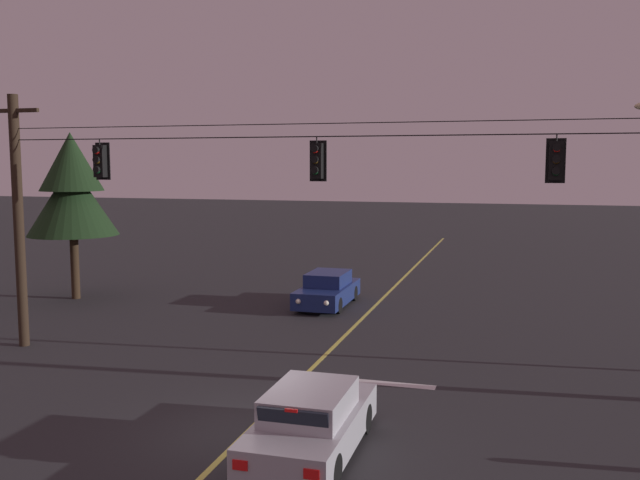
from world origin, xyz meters
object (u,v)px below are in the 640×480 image
Objects in this scene: traffic_light_leftmost at (100,161)px; traffic_light_left_inner at (317,161)px; car_waiting_near_lane at (311,423)px; traffic_light_centre at (556,160)px; tree_verge_near at (72,189)px; car_oncoming_lead at (328,290)px.

traffic_light_leftmost is 6.78m from traffic_light_left_inner.
traffic_light_left_inner is at bearing 105.16° from car_waiting_near_lane.
traffic_light_centre is at bearing 0.00° from traffic_light_left_inner.
tree_verge_near is at bearing 159.43° from traffic_light_centre.
car_oncoming_lead is 11.72m from tree_verge_near.
tree_verge_near is (-10.88, -1.57, 4.08)m from car_oncoming_lead.
car_waiting_near_lane is 14.61m from car_oncoming_lead.
traffic_light_leftmost is 1.00× the size of traffic_light_centre.
car_oncoming_lead is (-8.29, 8.76, -5.25)m from traffic_light_centre.
car_oncoming_lead is at bearing 133.43° from traffic_light_centre.
traffic_light_leftmost is at bearing -49.26° from tree_verge_near.
traffic_light_leftmost and traffic_light_centre have the same top height.
traffic_light_leftmost reaches higher than car_oncoming_lead.
traffic_light_leftmost is 1.00× the size of traffic_light_left_inner.
traffic_light_left_inner is at bearing 180.00° from traffic_light_centre.
tree_verge_near reaches higher than car_oncoming_lead.
traffic_light_left_inner reaches higher than car_oncoming_lead.
tree_verge_near is at bearing -171.81° from car_oncoming_lead.
traffic_light_centre is at bearing -20.57° from tree_verge_near.
tree_verge_near reaches higher than traffic_light_centre.
traffic_light_centre reaches higher than car_oncoming_lead.
traffic_light_left_inner is at bearing -29.01° from tree_verge_near.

